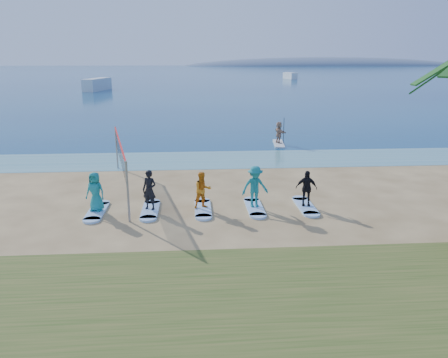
{
  "coord_description": "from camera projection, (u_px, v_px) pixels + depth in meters",
  "views": [
    {
      "loc": [
        -1.79,
        -16.75,
        6.4
      ],
      "look_at": [
        -0.42,
        2.0,
        1.1
      ],
      "focal_mm": 35.0,
      "sensor_mm": 36.0,
      "label": 1
    }
  ],
  "objects": [
    {
      "name": "student_1",
      "position": [
        149.0,
        190.0,
        18.46
      ],
      "size": [
        0.73,
        0.63,
        1.71
      ],
      "primitive_type": "imported",
      "rotation": [
        0.0,
        0.0,
        -0.42
      ],
      "color": "black",
      "rests_on": "surfboard_1"
    },
    {
      "name": "surfboard_2",
      "position": [
        203.0,
        209.0,
        18.87
      ],
      "size": [
        0.7,
        2.2,
        0.09
      ],
      "primitive_type": "cube",
      "color": "#A0CBF9",
      "rests_on": "ground"
    },
    {
      "name": "surfboard_4",
      "position": [
        305.0,
        206.0,
        19.18
      ],
      "size": [
        0.7,
        2.2,
        0.09
      ],
      "primitive_type": "cube",
      "color": "#A0CBF9",
      "rests_on": "ground"
    },
    {
      "name": "paddleboard",
      "position": [
        279.0,
        144.0,
        32.81
      ],
      "size": [
        1.06,
        3.06,
        0.12
      ],
      "primitive_type": "cube",
      "rotation": [
        0.0,
        0.0,
        -0.12
      ],
      "color": "silver",
      "rests_on": "ground"
    },
    {
      "name": "surfboard_0",
      "position": [
        97.0,
        211.0,
        18.55
      ],
      "size": [
        0.7,
        2.2,
        0.09
      ],
      "primitive_type": "cube",
      "color": "#A0CBF9",
      "rests_on": "ground"
    },
    {
      "name": "ground",
      "position": [
        238.0,
        218.0,
        17.94
      ],
      "size": [
        600.0,
        600.0,
        0.0
      ],
      "primitive_type": "plane",
      "color": "tan",
      "rests_on": "ground"
    },
    {
      "name": "surfboard_1",
      "position": [
        150.0,
        210.0,
        18.71
      ],
      "size": [
        0.7,
        2.2,
        0.09
      ],
      "primitive_type": "cube",
      "color": "#A0CBF9",
      "rests_on": "ground"
    },
    {
      "name": "student_4",
      "position": [
        306.0,
        188.0,
        18.96
      ],
      "size": [
        0.97,
        0.54,
        1.57
      ],
      "primitive_type": "imported",
      "rotation": [
        0.0,
        0.0,
        -0.18
      ],
      "color": "black",
      "rests_on": "surfboard_4"
    },
    {
      "name": "volleyball_net",
      "position": [
        120.0,
        152.0,
        21.16
      ],
      "size": [
        1.95,
        8.9,
        2.5
      ],
      "rotation": [
        0.0,
        0.0,
        0.21
      ],
      "color": "gray",
      "rests_on": "ground"
    },
    {
      "name": "boat_offshore_a",
      "position": [
        98.0,
        90.0,
        84.74
      ],
      "size": [
        4.05,
        9.46,
        2.29
      ],
      "primitive_type": "cube",
      "rotation": [
        0.0,
        0.0,
        -0.2
      ],
      "color": "silver",
      "rests_on": "ground"
    },
    {
      "name": "surfboard_3",
      "position": [
        255.0,
        207.0,
        19.02
      ],
      "size": [
        0.7,
        2.2,
        0.09
      ],
      "primitive_type": "cube",
      "color": "#A0CBF9",
      "rests_on": "ground"
    },
    {
      "name": "island_ridge",
      "position": [
        326.0,
        65.0,
        312.59
      ],
      "size": [
        220.0,
        56.0,
        18.0
      ],
      "primitive_type": "ellipsoid",
      "color": "slate",
      "rests_on": "ground"
    },
    {
      "name": "shallow_water",
      "position": [
        221.0,
        159.0,
        28.02
      ],
      "size": [
        600.0,
        600.0,
        0.0
      ],
      "primitive_type": "plane",
      "color": "teal",
      "rests_on": "ground"
    },
    {
      "name": "student_3",
      "position": [
        255.0,
        187.0,
        18.77
      ],
      "size": [
        1.27,
        0.88,
        1.81
      ],
      "primitive_type": "imported",
      "rotation": [
        0.0,
        0.0,
        0.19
      ],
      "color": "#1A7D80",
      "rests_on": "surfboard_3"
    },
    {
      "name": "student_2",
      "position": [
        203.0,
        190.0,
        18.64
      ],
      "size": [
        0.92,
        0.81,
        1.58
      ],
      "primitive_type": "imported",
      "rotation": [
        0.0,
        0.0,
        0.32
      ],
      "color": "orange",
      "rests_on": "surfboard_2"
    },
    {
      "name": "ocean",
      "position": [
        196.0,
        73.0,
        171.53
      ],
      "size": [
        600.0,
        600.0,
        0.0
      ],
      "primitive_type": "plane",
      "color": "navy",
      "rests_on": "ground"
    },
    {
      "name": "paddleboarder",
      "position": [
        279.0,
        132.0,
        32.58
      ],
      "size": [
        0.89,
        1.55,
        1.6
      ],
      "primitive_type": "imported",
      "rotation": [
        0.0,
        0.0,
        1.87
      ],
      "color": "tan",
      "rests_on": "paddleboard"
    },
    {
      "name": "student_0",
      "position": [
        95.0,
        192.0,
        18.31
      ],
      "size": [
        0.94,
        0.75,
        1.67
      ],
      "primitive_type": "imported",
      "rotation": [
        0.0,
        0.0,
        -0.3
      ],
      "color": "teal",
      "rests_on": "surfboard_0"
    },
    {
      "name": "boat_offshore_b",
      "position": [
        290.0,
        79.0,
        128.07
      ],
      "size": [
        2.98,
        6.96,
        1.79
      ],
      "primitive_type": "cube",
      "rotation": [
        0.0,
        0.0,
        0.17
      ],
      "color": "silver",
      "rests_on": "ground"
    }
  ]
}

